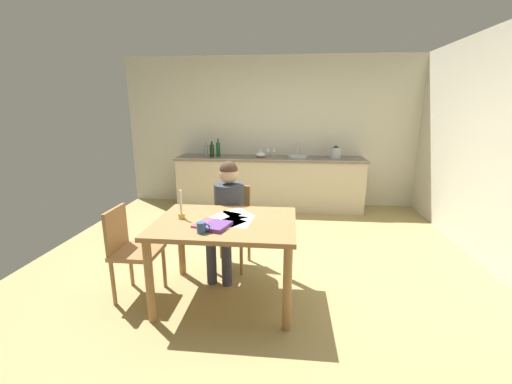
{
  "coord_description": "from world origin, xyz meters",
  "views": [
    {
      "loc": [
        0.34,
        -3.38,
        1.73
      ],
      "look_at": [
        -0.01,
        0.02,
        0.85
      ],
      "focal_mm": 23.04,
      "sensor_mm": 36.0,
      "label": 1
    }
  ],
  "objects_px": {
    "coffee_mug": "(202,227)",
    "bottle_oil": "(206,151)",
    "person_seated": "(228,210)",
    "sink_unit": "(298,156)",
    "dining_table": "(226,232)",
    "stovetop_kettle": "(336,152)",
    "chair_side_empty": "(131,248)",
    "bottle_vinegar": "(212,150)",
    "chair_at_table": "(232,222)",
    "bottle_wine_red": "(218,149)",
    "candlestick": "(181,211)",
    "wine_glass_back_left": "(261,150)",
    "book_cookery": "(207,224)",
    "book_magazine": "(217,226)",
    "mixing_bowl": "(261,155)",
    "wine_glass_near_sink": "(274,150)",
    "wine_glass_by_kettle": "(268,150)"
  },
  "relations": [
    {
      "from": "chair_at_table",
      "to": "bottle_vinegar",
      "type": "xyz_separation_m",
      "value": [
        -0.72,
        2.16,
        0.51
      ]
    },
    {
      "from": "person_seated",
      "to": "stovetop_kettle",
      "type": "relative_size",
      "value": 5.43
    },
    {
      "from": "chair_at_table",
      "to": "bottle_wine_red",
      "type": "height_order",
      "value": "bottle_wine_red"
    },
    {
      "from": "dining_table",
      "to": "bottle_vinegar",
      "type": "xyz_separation_m",
      "value": [
        -0.79,
        2.86,
        0.36
      ]
    },
    {
      "from": "chair_side_empty",
      "to": "bottle_vinegar",
      "type": "xyz_separation_m",
      "value": [
        0.09,
        2.91,
        0.54
      ]
    },
    {
      "from": "person_seated",
      "to": "book_cookery",
      "type": "height_order",
      "value": "person_seated"
    },
    {
      "from": "dining_table",
      "to": "wine_glass_near_sink",
      "type": "relative_size",
      "value": 8.02
    },
    {
      "from": "chair_side_empty",
      "to": "mixing_bowl",
      "type": "relative_size",
      "value": 4.72
    },
    {
      "from": "dining_table",
      "to": "stovetop_kettle",
      "type": "relative_size",
      "value": 5.61
    },
    {
      "from": "dining_table",
      "to": "book_cookery",
      "type": "bearing_deg",
      "value": -141.52
    },
    {
      "from": "book_magazine",
      "to": "wine_glass_near_sink",
      "type": "distance_m",
      "value": 3.28
    },
    {
      "from": "chair_side_empty",
      "to": "mixing_bowl",
      "type": "bearing_deg",
      "value": 72.66
    },
    {
      "from": "sink_unit",
      "to": "dining_table",
      "type": "bearing_deg",
      "value": -103.18
    },
    {
      "from": "person_seated",
      "to": "sink_unit",
      "type": "distance_m",
      "value": 2.51
    },
    {
      "from": "wine_glass_near_sink",
      "to": "chair_at_table",
      "type": "bearing_deg",
      "value": -98.25
    },
    {
      "from": "wine_glass_near_sink",
      "to": "chair_side_empty",
      "type": "bearing_deg",
      "value": -110.28
    },
    {
      "from": "book_cookery",
      "to": "chair_at_table",
      "type": "bearing_deg",
      "value": 103.17
    },
    {
      "from": "sink_unit",
      "to": "wine_glass_near_sink",
      "type": "distance_m",
      "value": 0.45
    },
    {
      "from": "chair_at_table",
      "to": "dining_table",
      "type": "bearing_deg",
      "value": -84.16
    },
    {
      "from": "chair_side_empty",
      "to": "chair_at_table",
      "type": "bearing_deg",
      "value": 42.64
    },
    {
      "from": "candlestick",
      "to": "wine_glass_back_left",
      "type": "bearing_deg",
      "value": 81.81
    },
    {
      "from": "coffee_mug",
      "to": "bottle_oil",
      "type": "bearing_deg",
      "value": 103.53
    },
    {
      "from": "coffee_mug",
      "to": "candlestick",
      "type": "bearing_deg",
      "value": 130.54
    },
    {
      "from": "book_cookery",
      "to": "sink_unit",
      "type": "distance_m",
      "value": 3.15
    },
    {
      "from": "bottle_wine_red",
      "to": "book_cookery",
      "type": "bearing_deg",
      "value": -79.73
    },
    {
      "from": "coffee_mug",
      "to": "stovetop_kettle",
      "type": "relative_size",
      "value": 0.5
    },
    {
      "from": "person_seated",
      "to": "sink_unit",
      "type": "height_order",
      "value": "person_seated"
    },
    {
      "from": "chair_at_table",
      "to": "bottle_wine_red",
      "type": "bearing_deg",
      "value": 105.53
    },
    {
      "from": "dining_table",
      "to": "person_seated",
      "type": "xyz_separation_m",
      "value": [
        -0.09,
        0.55,
        0.03
      ]
    },
    {
      "from": "book_cookery",
      "to": "coffee_mug",
      "type": "bearing_deg",
      "value": -69.78
    },
    {
      "from": "chair_at_table",
      "to": "wine_glass_back_left",
      "type": "bearing_deg",
      "value": 87.34
    },
    {
      "from": "stovetop_kettle",
      "to": "sink_unit",
      "type": "bearing_deg",
      "value": 179.63
    },
    {
      "from": "person_seated",
      "to": "coffee_mug",
      "type": "distance_m",
      "value": 0.86
    },
    {
      "from": "book_cookery",
      "to": "stovetop_kettle",
      "type": "bearing_deg",
      "value": 82.23
    },
    {
      "from": "dining_table",
      "to": "coffee_mug",
      "type": "relative_size",
      "value": 11.3
    },
    {
      "from": "bottle_vinegar",
      "to": "stovetop_kettle",
      "type": "xyz_separation_m",
      "value": [
        2.11,
        0.06,
        -0.02
      ]
    },
    {
      "from": "person_seated",
      "to": "book_cookery",
      "type": "xyz_separation_m",
      "value": [
        -0.05,
        -0.66,
        0.09
      ]
    },
    {
      "from": "bottle_oil",
      "to": "book_magazine",
      "type": "bearing_deg",
      "value": -74.32
    },
    {
      "from": "book_magazine",
      "to": "coffee_mug",
      "type": "bearing_deg",
      "value": -112.52
    },
    {
      "from": "book_magazine",
      "to": "bottle_wine_red",
      "type": "relative_size",
      "value": 0.77
    },
    {
      "from": "person_seated",
      "to": "candlestick",
      "type": "distance_m",
      "value": 0.64
    },
    {
      "from": "person_seated",
      "to": "bottle_vinegar",
      "type": "height_order",
      "value": "person_seated"
    },
    {
      "from": "stovetop_kettle",
      "to": "wine_glass_by_kettle",
      "type": "distance_m",
      "value": 1.16
    },
    {
      "from": "coffee_mug",
      "to": "stovetop_kettle",
      "type": "height_order",
      "value": "stovetop_kettle"
    },
    {
      "from": "coffee_mug",
      "to": "wine_glass_by_kettle",
      "type": "bearing_deg",
      "value": 84.94
    },
    {
      "from": "book_cookery",
      "to": "wine_glass_near_sink",
      "type": "bearing_deg",
      "value": 100.55
    },
    {
      "from": "wine_glass_near_sink",
      "to": "coffee_mug",
      "type": "bearing_deg",
      "value": -96.83
    },
    {
      "from": "book_magazine",
      "to": "wine_glass_by_kettle",
      "type": "height_order",
      "value": "wine_glass_by_kettle"
    },
    {
      "from": "chair_at_table",
      "to": "stovetop_kettle",
      "type": "xyz_separation_m",
      "value": [
        1.39,
        2.22,
        0.5
      ]
    },
    {
      "from": "chair_at_table",
      "to": "book_magazine",
      "type": "xyz_separation_m",
      "value": [
        0.04,
        -0.88,
        0.28
      ]
    }
  ]
}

